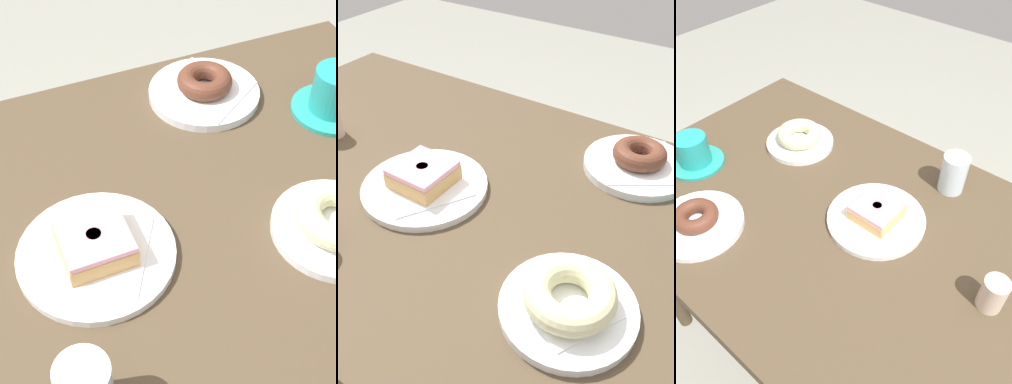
{
  "view_description": "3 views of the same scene",
  "coord_description": "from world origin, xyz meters",
  "views": [
    {
      "loc": [
        0.14,
        0.55,
        1.44
      ],
      "look_at": [
        -0.1,
        -0.02,
        0.77
      ],
      "focal_mm": 54.58,
      "sensor_mm": 36.0,
      "label": 1
    },
    {
      "loc": [
        -0.43,
        0.48,
        1.26
      ],
      "look_at": [
        -0.12,
        0.01,
        0.79
      ],
      "focal_mm": 40.57,
      "sensor_mm": 36.0,
      "label": 2
    },
    {
      "loc": [
        0.38,
        -0.47,
        1.45
      ],
      "look_at": [
        -0.05,
        0.04,
        0.79
      ],
      "focal_mm": 36.49,
      "sensor_mm": 36.0,
      "label": 3
    }
  ],
  "objects": [
    {
      "name": "table",
      "position": [
        0.0,
        0.0,
        0.68
      ],
      "size": [
        1.26,
        0.75,
        0.75
      ],
      "color": "#4D3D2A",
      "rests_on": "ground_plane"
    },
    {
      "name": "donut_chocolate_ring",
      "position": [
        -0.26,
        -0.24,
        0.79
      ],
      "size": [
        0.1,
        0.1,
        0.03
      ],
      "primitive_type": "torus",
      "color": "brown",
      "rests_on": "napkin_chocolate_ring"
    },
    {
      "name": "napkin_glazed_square",
      "position": [
        0.04,
        0.04,
        0.76
      ],
      "size": [
        0.2,
        0.2,
        0.0
      ],
      "primitive_type": "cube",
      "rotation": [
        0.0,
        0.0,
        -0.53
      ],
      "color": "white",
      "rests_on": "plate_glazed_square"
    },
    {
      "name": "plate_sugar_ring",
      "position": [
        -0.3,
        0.14,
        0.76
      ],
      "size": [
        0.19,
        0.19,
        0.01
      ],
      "primitive_type": "cylinder",
      "color": "white",
      "rests_on": "table"
    },
    {
      "name": "plate_chocolate_ring",
      "position": [
        -0.26,
        -0.24,
        0.76
      ],
      "size": [
        0.21,
        0.21,
        0.02
      ],
      "primitive_type": "cylinder",
      "color": "white",
      "rests_on": "table"
    },
    {
      "name": "coffee_cup",
      "position": [
        -0.46,
        -0.11,
        0.79
      ],
      "size": [
        0.15,
        0.15,
        0.09
      ],
      "color": "teal",
      "rests_on": "table"
    },
    {
      "name": "napkin_chocolate_ring",
      "position": [
        -0.26,
        -0.24,
        0.77
      ],
      "size": [
        0.2,
        0.2,
        0.0
      ],
      "primitive_type": "cube",
      "rotation": [
        0.0,
        0.0,
        0.59
      ],
      "color": "white",
      "rests_on": "plate_chocolate_ring"
    },
    {
      "name": "plate_glazed_square",
      "position": [
        0.04,
        0.04,
        0.76
      ],
      "size": [
        0.23,
        0.23,
        0.01
      ],
      "primitive_type": "cylinder",
      "color": "white",
      "rests_on": "table"
    },
    {
      "name": "napkin_sugar_ring",
      "position": [
        -0.3,
        0.14,
        0.77
      ],
      "size": [
        0.15,
        0.15,
        0.0
      ],
      "primitive_type": "cube",
      "rotation": [
        0.0,
        0.0,
        -0.48
      ],
      "color": "white",
      "rests_on": "plate_sugar_ring"
    },
    {
      "name": "donut_glazed_square",
      "position": [
        0.04,
        0.04,
        0.78
      ],
      "size": [
        0.1,
        0.1,
        0.04
      ],
      "color": "tan",
      "rests_on": "napkin_glazed_square"
    }
  ]
}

